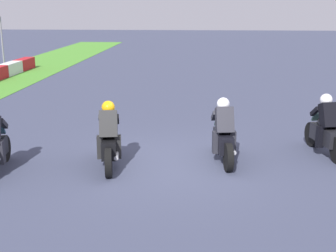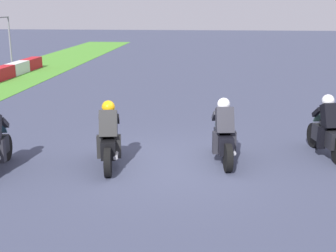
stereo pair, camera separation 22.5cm
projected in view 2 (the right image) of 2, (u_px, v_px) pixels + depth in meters
The scene contains 4 objects.
ground_plane at pixel (171, 164), 10.60m from camera, with size 120.00×120.00×0.00m, color #3B4057.
rider_lane_a at pixel (328, 131), 11.03m from camera, with size 2.02×0.64×1.51m.
rider_lane_b at pixel (224, 136), 10.62m from camera, with size 2.04×0.58×1.51m.
rider_lane_c at pixel (109, 140), 10.32m from camera, with size 2.04×0.60×1.51m.
Camera 2 is at (-9.98, -0.85, 3.58)m, focal length 48.47 mm.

